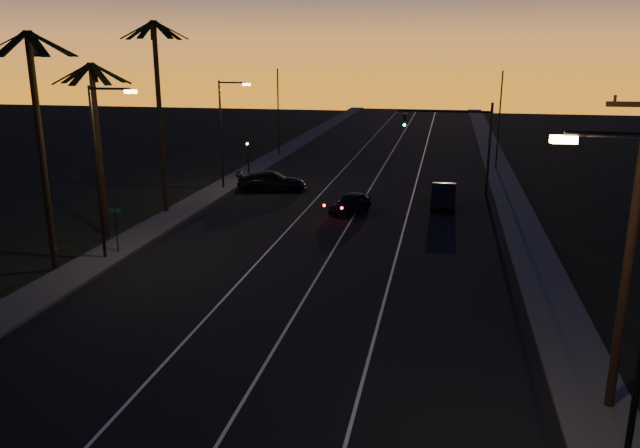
% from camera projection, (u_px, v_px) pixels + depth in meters
% --- Properties ---
extents(road, '(20.00, 170.00, 0.01)m').
position_uv_depth(road, '(342.00, 222.00, 40.19)').
color(road, black).
rests_on(road, ground).
extents(sidewalk_left, '(2.40, 170.00, 0.16)m').
position_uv_depth(sidewalk_left, '(180.00, 212.00, 42.33)').
color(sidewalk_left, '#32322F').
rests_on(sidewalk_left, ground).
extents(sidewalk_right, '(2.40, 170.00, 0.16)m').
position_uv_depth(sidewalk_right, '(523.00, 230.00, 38.02)').
color(sidewalk_right, '#32322F').
rests_on(sidewalk_right, ground).
extents(lane_stripe_left, '(0.12, 160.00, 0.01)m').
position_uv_depth(lane_stripe_left, '(297.00, 219.00, 40.77)').
color(lane_stripe_left, silver).
rests_on(lane_stripe_left, road).
extents(lane_stripe_mid, '(0.12, 160.00, 0.01)m').
position_uv_depth(lane_stripe_mid, '(350.00, 222.00, 40.10)').
color(lane_stripe_mid, silver).
rests_on(lane_stripe_mid, road).
extents(lane_stripe_right, '(0.12, 160.00, 0.01)m').
position_uv_depth(lane_stripe_right, '(405.00, 225.00, 39.42)').
color(lane_stripe_right, silver).
rests_on(lane_stripe_right, road).
extents(palm_near, '(4.25, 4.16, 11.53)m').
position_uv_depth(palm_near, '(39.00, 129.00, 29.40)').
color(palm_near, black).
rests_on(palm_near, ground).
extents(palm_mid, '(4.25, 4.16, 10.03)m').
position_uv_depth(palm_mid, '(97.00, 131.00, 35.40)').
color(palm_mid, black).
rests_on(palm_mid, ground).
extents(palm_far, '(4.25, 4.16, 12.53)m').
position_uv_depth(palm_far, '(159.00, 99.00, 40.52)').
color(palm_far, black).
rests_on(palm_far, ground).
extents(streetlight_left_near, '(2.55, 0.26, 9.00)m').
position_uv_depth(streetlight_left_near, '(101.00, 160.00, 31.39)').
color(streetlight_left_near, black).
rests_on(streetlight_left_near, ground).
extents(streetlight_left_far, '(2.55, 0.26, 8.50)m').
position_uv_depth(streetlight_left_far, '(225.00, 126.00, 48.47)').
color(streetlight_left_far, black).
rests_on(streetlight_left_far, ground).
extents(streetlight_right_near, '(2.55, 0.26, 9.00)m').
position_uv_depth(streetlight_right_near, '(637.00, 292.00, 14.05)').
color(streetlight_right_near, black).
rests_on(streetlight_right_near, ground).
extents(street_sign, '(0.70, 0.06, 2.60)m').
position_uv_depth(street_sign, '(116.00, 225.00, 33.33)').
color(street_sign, black).
rests_on(street_sign, ground).
extents(utility_pole, '(2.20, 0.28, 10.00)m').
position_uv_depth(utility_pole, '(631.00, 244.00, 17.66)').
color(utility_pole, black).
rests_on(utility_pole, ground).
extents(signal_mast, '(7.10, 0.41, 7.00)m').
position_uv_depth(signal_mast, '(458.00, 132.00, 47.00)').
color(signal_mast, black).
rests_on(signal_mast, ground).
extents(signal_post, '(0.28, 0.37, 4.20)m').
position_uv_depth(signal_post, '(248.00, 150.00, 50.69)').
color(signal_post, black).
rests_on(signal_post, ground).
extents(far_pole_left, '(0.14, 0.14, 9.00)m').
position_uv_depth(far_pole_left, '(278.00, 113.00, 64.74)').
color(far_pole_left, black).
rests_on(far_pole_left, ground).
extents(far_pole_right, '(0.14, 0.14, 9.00)m').
position_uv_depth(far_pole_right, '(499.00, 120.00, 57.68)').
color(far_pole_right, black).
rests_on(far_pole_right, ground).
extents(lead_car, '(2.96, 4.62, 1.33)m').
position_uv_depth(lead_car, '(350.00, 203.00, 42.43)').
color(lead_car, black).
rests_on(lead_car, road).
extents(right_car, '(1.71, 4.78, 1.57)m').
position_uv_depth(right_car, '(443.00, 196.00, 43.99)').
color(right_car, black).
rests_on(right_car, road).
extents(cross_car, '(5.77, 3.44, 1.57)m').
position_uv_depth(cross_car, '(271.00, 181.00, 48.96)').
color(cross_car, black).
rests_on(cross_car, road).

